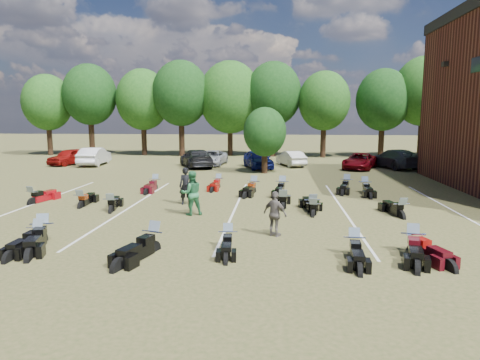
# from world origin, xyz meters

# --- Properties ---
(ground) EXTENTS (160.00, 160.00, 0.00)m
(ground) POSITION_xyz_m (0.00, 0.00, 0.00)
(ground) COLOR brown
(ground) RESTS_ON ground
(car_0) EXTENTS (2.92, 4.51, 1.43)m
(car_0) POSITION_xyz_m (-19.31, 19.62, 0.71)
(car_0) COLOR maroon
(car_0) RESTS_ON ground
(car_1) EXTENTS (2.08, 4.84, 1.55)m
(car_1) POSITION_xyz_m (-17.00, 19.48, 0.78)
(car_1) COLOR silver
(car_1) RESTS_ON ground
(car_2) EXTENTS (2.47, 4.75, 1.28)m
(car_2) POSITION_xyz_m (-6.74, 20.32, 0.64)
(car_2) COLOR #96999E
(car_2) RESTS_ON ground
(car_3) EXTENTS (3.92, 5.57, 1.50)m
(car_3) POSITION_xyz_m (-7.84, 18.80, 0.75)
(car_3) COLOR black
(car_3) RESTS_ON ground
(car_4) EXTENTS (3.02, 4.75, 1.50)m
(car_4) POSITION_xyz_m (-2.62, 18.52, 0.75)
(car_4) COLOR navy
(car_4) RESTS_ON ground
(car_5) EXTENTS (2.63, 4.18, 1.30)m
(car_5) POSITION_xyz_m (0.14, 20.36, 0.65)
(car_5) COLOR silver
(car_5) RESTS_ON ground
(car_6) EXTENTS (3.69, 5.08, 1.28)m
(car_6) POSITION_xyz_m (5.63, 18.68, 0.64)
(car_6) COLOR #60050C
(car_6) RESTS_ON ground
(car_7) EXTENTS (3.90, 5.82, 1.57)m
(car_7) POSITION_xyz_m (8.60, 19.50, 0.78)
(car_7) COLOR #333338
(car_7) RESTS_ON ground
(person_black) EXTENTS (0.73, 0.54, 1.82)m
(person_black) POSITION_xyz_m (-5.48, 3.70, 0.91)
(person_black) COLOR black
(person_black) RESTS_ON ground
(person_green) EXTENTS (1.16, 1.04, 1.94)m
(person_green) POSITION_xyz_m (-4.77, 1.53, 0.97)
(person_green) COLOR #296F41
(person_green) RESTS_ON ground
(person_grey) EXTENTS (1.02, 0.87, 1.64)m
(person_grey) POSITION_xyz_m (-1.12, -1.51, 0.82)
(person_grey) COLOR #5C544F
(person_grey) RESTS_ON ground
(motorcycle_0) EXTENTS (1.47, 2.60, 1.38)m
(motorcycle_0) POSITION_xyz_m (-9.02, -3.03, 0.00)
(motorcycle_0) COLOR black
(motorcycle_0) RESTS_ON ground
(motorcycle_1) EXTENTS (0.72, 2.21, 1.23)m
(motorcycle_1) POSITION_xyz_m (-9.06, -3.31, 0.00)
(motorcycle_1) COLOR black
(motorcycle_1) RESTS_ON ground
(motorcycle_2) EXTENTS (0.78, 2.05, 1.12)m
(motorcycle_2) POSITION_xyz_m (-2.66, -3.02, 0.00)
(motorcycle_2) COLOR black
(motorcycle_2) RESTS_ON ground
(motorcycle_3) EXTENTS (1.45, 2.56, 1.36)m
(motorcycle_3) POSITION_xyz_m (-5.00, -3.64, 0.00)
(motorcycle_3) COLOR black
(motorcycle_3) RESTS_ON ground
(motorcycle_4) EXTENTS (0.85, 2.21, 1.21)m
(motorcycle_4) POSITION_xyz_m (1.34, -3.50, 0.00)
(motorcycle_4) COLOR black
(motorcycle_4) RESTS_ON ground
(motorcycle_5) EXTENTS (1.24, 2.46, 1.31)m
(motorcycle_5) POSITION_xyz_m (3.21, -3.12, 0.00)
(motorcycle_5) COLOR black
(motorcycle_5) RESTS_ON ground
(motorcycle_6) EXTENTS (1.36, 2.34, 1.25)m
(motorcycle_6) POSITION_xyz_m (3.31, -3.04, 0.00)
(motorcycle_6) COLOR #3E080F
(motorcycle_6) RESTS_ON ground
(motorcycle_7) EXTENTS (1.17, 2.37, 1.26)m
(motorcycle_7) POSITION_xyz_m (-13.03, 3.11, 0.00)
(motorcycle_7) COLOR maroon
(motorcycle_7) RESTS_ON ground
(motorcycle_8) EXTENTS (0.83, 2.21, 1.21)m
(motorcycle_8) POSITION_xyz_m (-10.29, 2.54, 0.00)
(motorcycle_8) COLOR black
(motorcycle_8) RESTS_ON ground
(motorcycle_9) EXTENTS (1.11, 2.29, 1.23)m
(motorcycle_9) POSITION_xyz_m (-8.50, 1.70, 0.00)
(motorcycle_9) COLOR black
(motorcycle_9) RESTS_ON ground
(motorcycle_10) EXTENTS (0.99, 2.35, 1.27)m
(motorcycle_10) POSITION_xyz_m (0.51, 2.19, 0.00)
(motorcycle_10) COLOR black
(motorcycle_10) RESTS_ON ground
(motorcycle_11) EXTENTS (0.82, 2.42, 1.34)m
(motorcycle_11) POSITION_xyz_m (-0.77, 2.89, 0.00)
(motorcycle_11) COLOR black
(motorcycle_11) RESTS_ON ground
(motorcycle_12) EXTENTS (1.00, 2.12, 1.14)m
(motorcycle_12) POSITION_xyz_m (0.51, 1.71, 0.00)
(motorcycle_12) COLOR black
(motorcycle_12) RESTS_ON ground
(motorcycle_13) EXTENTS (1.12, 2.33, 1.25)m
(motorcycle_13) POSITION_xyz_m (4.22, 1.71, 0.00)
(motorcycle_13) COLOR black
(motorcycle_13) RESTS_ON ground
(motorcycle_14) EXTENTS (0.77, 2.27, 1.25)m
(motorcycle_14) POSITION_xyz_m (-8.21, 7.76, 0.00)
(motorcycle_14) COLOR #480A13
(motorcycle_14) RESTS_ON ground
(motorcycle_15) EXTENTS (0.88, 2.16, 1.17)m
(motorcycle_15) POSITION_xyz_m (-4.58, 8.67, 0.00)
(motorcycle_15) COLOR maroon
(motorcycle_15) RESTS_ON ground
(motorcycle_17) EXTENTS (1.22, 2.46, 1.31)m
(motorcycle_17) POSITION_xyz_m (-2.38, 7.21, 0.00)
(motorcycle_17) COLOR black
(motorcycle_17) RESTS_ON ground
(motorcycle_18) EXTENTS (1.08, 2.47, 1.33)m
(motorcycle_18) POSITION_xyz_m (-0.76, 7.24, 0.00)
(motorcycle_18) COLOR black
(motorcycle_18) RESTS_ON ground
(motorcycle_19) EXTENTS (0.79, 2.31, 1.28)m
(motorcycle_19) POSITION_xyz_m (3.87, 7.65, 0.00)
(motorcycle_19) COLOR black
(motorcycle_19) RESTS_ON ground
(motorcycle_20) EXTENTS (1.34, 2.44, 1.30)m
(motorcycle_20) POSITION_xyz_m (2.98, 8.43, 0.00)
(motorcycle_20) COLOR black
(motorcycle_20) RESTS_ON ground
(tree_line) EXTENTS (56.00, 6.00, 9.79)m
(tree_line) POSITION_xyz_m (-1.00, 29.00, 6.31)
(tree_line) COLOR black
(tree_line) RESTS_ON ground
(young_tree_midfield) EXTENTS (3.20, 3.20, 4.70)m
(young_tree_midfield) POSITION_xyz_m (-2.00, 15.50, 3.09)
(young_tree_midfield) COLOR black
(young_tree_midfield) RESTS_ON ground
(parking_lines) EXTENTS (20.10, 14.00, 0.01)m
(parking_lines) POSITION_xyz_m (-3.00, 3.00, 0.01)
(parking_lines) COLOR silver
(parking_lines) RESTS_ON ground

